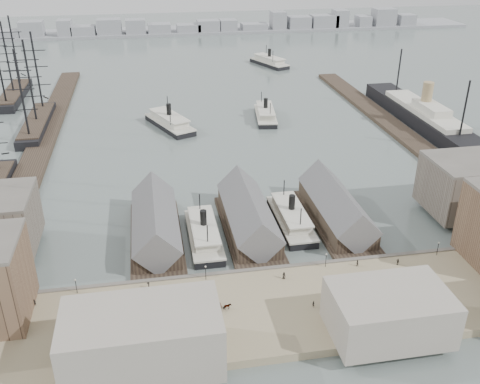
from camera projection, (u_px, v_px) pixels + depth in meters
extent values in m
plane|color=#54615E|center=(261.00, 264.00, 137.92)|extent=(900.00, 900.00, 0.00)
cube|color=gray|center=(279.00, 310.00, 119.86)|extent=(180.00, 30.00, 2.00)
cube|color=#59544C|center=(265.00, 272.00, 132.83)|extent=(180.00, 1.20, 2.30)
cube|color=#2D231C|center=(43.00, 140.00, 214.83)|extent=(10.00, 220.00, 1.60)
cube|color=#2D231C|center=(394.00, 127.00, 229.14)|extent=(10.00, 180.00, 1.60)
cube|color=#2D231C|center=(157.00, 239.00, 147.62)|extent=(14.00, 42.00, 1.20)
cube|color=#2D231C|center=(156.00, 228.00, 147.11)|extent=(12.00, 36.00, 5.00)
cube|color=#59595B|center=(155.00, 219.00, 145.95)|extent=(12.60, 37.00, 12.60)
cube|color=#2D231C|center=(249.00, 231.00, 151.74)|extent=(14.00, 42.00, 1.20)
cube|color=#2D231C|center=(248.00, 219.00, 151.23)|extent=(12.00, 36.00, 5.00)
cube|color=#59595B|center=(248.00, 211.00, 150.07)|extent=(12.60, 37.00, 12.60)
cube|color=#2D231C|center=(336.00, 223.00, 155.85)|extent=(14.00, 42.00, 1.20)
cube|color=#2D231C|center=(336.00, 212.00, 155.35)|extent=(12.00, 36.00, 5.00)
cube|color=#59595B|center=(336.00, 204.00, 154.18)|extent=(12.60, 37.00, 12.60)
cube|color=#60564C|center=(475.00, 186.00, 157.64)|extent=(28.00, 20.00, 15.00)
cube|color=gray|center=(389.00, 313.00, 109.78)|extent=(24.00, 16.00, 10.00)
cube|color=gray|center=(142.00, 339.00, 101.42)|extent=(30.00, 16.00, 12.00)
cylinder|color=black|center=(76.00, 287.00, 122.93)|extent=(0.16, 0.16, 3.60)
sphere|color=beige|center=(75.00, 280.00, 122.08)|extent=(0.44, 0.44, 0.44)
cylinder|color=black|center=(206.00, 273.00, 127.68)|extent=(0.16, 0.16, 3.60)
sphere|color=beige|center=(205.00, 267.00, 126.83)|extent=(0.44, 0.44, 0.44)
cylinder|color=black|center=(326.00, 261.00, 132.43)|extent=(0.16, 0.16, 3.60)
sphere|color=beige|center=(326.00, 254.00, 131.58)|extent=(0.44, 0.44, 0.44)
cylinder|color=black|center=(438.00, 249.00, 137.18)|extent=(0.16, 0.16, 3.60)
sphere|color=beige|center=(439.00, 243.00, 136.33)|extent=(0.44, 0.44, 0.44)
cube|color=gray|center=(173.00, 31.00, 436.78)|extent=(500.00, 40.00, 2.00)
cube|color=gray|center=(11.00, 35.00, 407.24)|extent=(14.71, 14.00, 7.23)
cube|color=gray|center=(32.00, 30.00, 408.37)|extent=(17.63, 14.00, 13.23)
cube|color=gray|center=(65.00, 29.00, 412.17)|extent=(10.74, 14.00, 13.58)
cube|color=gray|center=(84.00, 32.00, 415.43)|extent=(18.06, 14.00, 8.64)
cube|color=gray|center=(109.00, 28.00, 417.55)|extent=(18.55, 14.00, 13.29)
cube|color=gray|center=(136.00, 27.00, 420.94)|extent=(15.33, 14.00, 12.47)
cube|color=gray|center=(159.00, 29.00, 424.69)|extent=(17.56, 14.00, 8.72)
cube|color=gray|center=(189.00, 29.00, 428.61)|extent=(18.76, 14.00, 7.63)
cube|color=gray|center=(208.00, 27.00, 430.52)|extent=(17.61, 14.00, 10.35)
cube|color=gray|center=(228.00, 26.00, 433.10)|extent=(13.38, 14.00, 10.30)
cube|color=gray|center=(254.00, 28.00, 437.31)|extent=(20.73, 14.00, 6.75)
cube|color=gray|center=(278.00, 21.00, 438.52)|extent=(11.51, 14.00, 15.57)
cube|color=gray|center=(299.00, 23.00, 442.30)|extent=(18.17, 14.00, 11.26)
cube|color=gray|center=(324.00, 22.00, 445.61)|extent=(21.81, 14.00, 11.83)
cube|color=gray|center=(340.00, 19.00, 446.98)|extent=(11.12, 14.00, 15.50)
cube|color=gray|center=(363.00, 22.00, 451.41)|extent=(10.90, 14.00, 10.29)
cube|color=gray|center=(384.00, 18.00, 453.08)|extent=(17.95, 14.00, 15.72)
cube|color=gray|center=(405.00, 21.00, 457.42)|extent=(14.21, 14.00, 10.51)
cube|color=black|center=(204.00, 238.00, 147.76)|extent=(7.96, 27.87, 1.79)
cube|color=beige|center=(204.00, 234.00, 147.18)|extent=(8.36, 27.87, 0.50)
cube|color=beige|center=(204.00, 229.00, 146.56)|extent=(6.47, 19.91, 2.19)
cube|color=beige|center=(204.00, 225.00, 145.94)|extent=(6.97, 21.90, 0.40)
cylinder|color=black|center=(203.00, 218.00, 144.96)|extent=(1.79, 1.79, 4.48)
cylinder|color=black|center=(200.00, 203.00, 152.93)|extent=(0.30, 0.30, 5.97)
cylinder|color=black|center=(207.00, 235.00, 137.16)|extent=(0.30, 0.30, 5.97)
cube|color=black|center=(291.00, 222.00, 155.66)|extent=(8.07, 28.25, 1.82)
cube|color=beige|center=(291.00, 218.00, 155.07)|extent=(8.47, 28.25, 0.50)
cube|color=beige|center=(291.00, 214.00, 154.44)|extent=(6.56, 20.18, 2.22)
cube|color=beige|center=(292.00, 209.00, 153.81)|extent=(7.06, 22.19, 0.40)
cylinder|color=black|center=(292.00, 202.00, 152.81)|extent=(1.82, 1.82, 4.54)
cylinder|color=black|center=(284.00, 189.00, 160.90)|extent=(0.30, 0.30, 6.05)
cylinder|color=black|center=(301.00, 218.00, 144.91)|extent=(0.30, 0.30, 6.05)
cube|color=black|center=(170.00, 125.00, 230.48)|extent=(20.58, 32.45, 2.02)
cube|color=beige|center=(170.00, 122.00, 229.82)|extent=(20.99, 32.63, 0.56)
cube|color=beige|center=(169.00, 119.00, 229.12)|extent=(15.51, 23.52, 2.47)
cube|color=beige|center=(169.00, 115.00, 228.42)|extent=(16.90, 25.81, 0.45)
cylinder|color=black|center=(169.00, 110.00, 227.31)|extent=(2.02, 2.02, 5.05)
cylinder|color=black|center=(167.00, 103.00, 236.31)|extent=(0.34, 0.34, 6.74)
cylinder|color=black|center=(170.00, 118.00, 218.52)|extent=(0.34, 0.34, 6.74)
cube|color=black|center=(265.00, 117.00, 240.92)|extent=(11.74, 28.94, 1.81)
cube|color=beige|center=(265.00, 114.00, 240.34)|extent=(12.14, 28.99, 0.50)
cube|color=beige|center=(266.00, 111.00, 239.71)|extent=(9.17, 20.78, 2.21)
cube|color=beige|center=(266.00, 108.00, 239.08)|extent=(9.94, 22.83, 0.40)
cylinder|color=black|center=(266.00, 103.00, 238.09)|extent=(1.81, 1.81, 4.52)
cylinder|color=black|center=(261.00, 98.00, 246.14)|extent=(0.30, 0.30, 6.02)
cylinder|color=black|center=(270.00, 110.00, 230.23)|extent=(0.30, 0.30, 6.02)
cube|color=black|center=(269.00, 64.00, 332.78)|extent=(19.96, 31.38, 1.95)
cube|color=beige|center=(269.00, 62.00, 332.15)|extent=(20.36, 31.55, 0.54)
cube|color=beige|center=(269.00, 59.00, 331.47)|extent=(15.04, 22.75, 2.39)
cube|color=beige|center=(269.00, 57.00, 330.79)|extent=(16.40, 24.96, 0.43)
cylinder|color=black|center=(269.00, 53.00, 329.72)|extent=(1.95, 1.95, 4.89)
cylinder|color=black|center=(266.00, 50.00, 338.43)|extent=(0.33, 0.33, 6.52)
cylinder|color=black|center=(273.00, 57.00, 321.22)|extent=(0.33, 0.33, 6.52)
cube|color=black|center=(37.00, 124.00, 229.04)|extent=(9.12, 52.71, 3.65)
cube|color=#2D231C|center=(37.00, 120.00, 228.09)|extent=(8.62, 47.44, 0.61)
cylinder|color=black|center=(22.00, 94.00, 204.55)|extent=(0.81, 0.81, 34.46)
cylinder|color=black|center=(30.00, 82.00, 220.79)|extent=(0.81, 0.81, 34.46)
cylinder|color=black|center=(37.00, 71.00, 237.03)|extent=(0.81, 0.81, 34.46)
cube|color=black|center=(14.00, 95.00, 268.49)|extent=(9.19, 51.07, 3.68)
cube|color=#2D231C|center=(14.00, 91.00, 267.53)|extent=(8.68, 45.96, 0.61)
cylinder|color=black|center=(7.00, 58.00, 260.18)|extent=(0.82, 0.82, 34.73)
cylinder|color=black|center=(14.00, 50.00, 275.92)|extent=(0.82, 0.82, 34.73)
cube|color=black|center=(423.00, 119.00, 231.83)|extent=(13.16, 96.14, 6.07)
cube|color=beige|center=(425.00, 110.00, 230.02)|extent=(11.13, 55.66, 2.02)
cube|color=beige|center=(431.00, 108.00, 224.43)|extent=(8.10, 20.24, 3.04)
cylinder|color=tan|center=(427.00, 94.00, 226.85)|extent=(4.45, 4.45, 10.12)
imported|color=black|center=(144.00, 299.00, 120.63)|extent=(1.57, 1.45, 1.49)
cube|color=#3F2D21|center=(133.00, 301.00, 119.71)|extent=(2.84, 1.98, 0.25)
cylinder|color=black|center=(133.00, 304.00, 119.28)|extent=(1.09, 0.29, 1.10)
cylinder|color=black|center=(132.00, 300.00, 120.45)|extent=(1.09, 0.29, 1.10)
imported|color=black|center=(227.00, 307.00, 118.17)|extent=(1.84, 1.02, 1.47)
cube|color=#3F2D21|center=(215.00, 306.00, 117.99)|extent=(2.78, 1.83, 0.25)
cylinder|color=black|center=(216.00, 310.00, 117.52)|extent=(1.10, 0.23, 1.10)
cylinder|color=black|center=(215.00, 306.00, 118.77)|extent=(1.10, 0.23, 1.10)
imported|color=black|center=(365.00, 299.00, 120.37)|extent=(1.55, 1.78, 1.72)
cube|color=#3F2D21|center=(354.00, 300.00, 119.82)|extent=(2.67, 1.63, 0.25)
cylinder|color=black|center=(355.00, 304.00, 119.37)|extent=(1.10, 0.14, 1.10)
cylinder|color=black|center=(353.00, 300.00, 120.59)|extent=(1.10, 0.14, 1.10)
imported|color=black|center=(35.00, 302.00, 119.31)|extent=(0.65, 0.49, 1.70)
imported|color=black|center=(79.00, 319.00, 114.32)|extent=(0.97, 0.97, 1.59)
imported|color=black|center=(148.00, 285.00, 124.85)|extent=(0.95, 1.30, 1.81)
imported|color=black|center=(189.00, 330.00, 111.16)|extent=(0.71, 1.05, 1.66)
imported|color=black|center=(284.00, 276.00, 128.35)|extent=(1.04, 1.02, 1.81)
imported|color=black|center=(313.00, 304.00, 118.83)|extent=(0.69, 0.73, 1.61)
imported|color=black|center=(357.00, 263.00, 133.22)|extent=(0.98, 0.85, 1.72)
imported|color=black|center=(404.00, 307.00, 117.78)|extent=(1.06, 1.26, 1.69)
imported|color=black|center=(398.00, 262.00, 133.75)|extent=(0.71, 1.08, 1.71)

